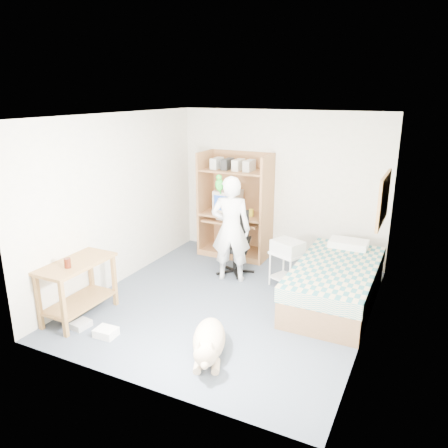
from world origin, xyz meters
name	(u,v)px	position (x,y,z in m)	size (l,w,h in m)	color
floor	(229,302)	(0.00, 0.00, 0.00)	(4.00, 4.00, 0.00)	#424C5A
wall_back	(280,186)	(0.00, 2.00, 1.25)	(3.60, 0.02, 2.50)	silver
wall_right	(374,234)	(1.80, 0.00, 1.25)	(0.02, 4.00, 2.50)	silver
wall_left	(119,200)	(-1.80, 0.00, 1.25)	(0.02, 4.00, 2.50)	silver
ceiling	(230,116)	(0.00, 0.00, 2.50)	(3.60, 4.00, 0.02)	white
computer_hutch	(236,209)	(-0.70, 1.74, 0.82)	(1.20, 0.63, 1.80)	brown
bed	(335,283)	(1.30, 0.62, 0.29)	(1.02, 2.02, 0.66)	brown
side_desk	(78,281)	(-1.55, -1.20, 0.49)	(0.50, 1.00, 0.75)	brown
corkboard	(384,199)	(1.77, 0.90, 1.45)	(0.04, 0.94, 0.66)	olive
office_chair	(235,251)	(-0.38, 1.01, 0.35)	(0.55, 0.56, 0.97)	black
person	(231,229)	(-0.31, 0.71, 0.81)	(0.59, 0.39, 1.62)	white
parrot	(219,184)	(-0.51, 0.72, 1.48)	(0.12, 0.21, 0.33)	#199615
dog	(209,341)	(0.35, -1.25, 0.18)	(0.62, 1.05, 0.42)	#CEAE8A
printer_cart	(287,264)	(0.54, 0.83, 0.35)	(0.55, 0.50, 0.53)	silver
printer	(288,247)	(0.54, 0.83, 0.62)	(0.42, 0.32, 0.18)	#B9B9B4
crt_monitor	(228,201)	(-0.86, 1.75, 0.95)	(0.43, 0.45, 0.37)	beige
keyboard	(230,220)	(-0.74, 1.58, 0.67)	(0.45, 0.16, 0.03)	beige
pencil_cup	(251,213)	(-0.38, 1.65, 0.82)	(0.08, 0.08, 0.12)	yellow
drink_glass	(68,263)	(-1.50, -1.37, 0.81)	(0.08, 0.08, 0.12)	#41150A
floor_box_a	(106,332)	(-0.94, -1.43, 0.05)	(0.25, 0.20, 0.10)	white
floor_box_b	(81,325)	(-1.35, -1.42, 0.04)	(0.18, 0.22, 0.08)	#B8B8B3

